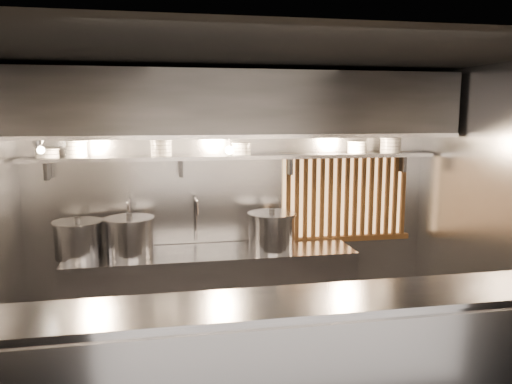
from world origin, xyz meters
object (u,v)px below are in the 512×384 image
object	(u,v)px
heat_lamp	(38,144)
stock_pot_left	(79,239)
stock_pot_right	(272,231)
pendant_bulb	(229,150)
stock_pot_mid	(130,236)

from	to	relation	value
heat_lamp	stock_pot_left	xyz separation A→B (m)	(0.25, 0.33, -0.98)
stock_pot_right	heat_lamp	bearing A→B (deg)	-173.87
heat_lamp	pendant_bulb	xyz separation A→B (m)	(1.80, 0.35, -0.11)
stock_pot_left	stock_pot_mid	xyz separation A→B (m)	(0.51, -0.05, 0.01)
stock_pot_left	stock_pot_right	world-z (taller)	stock_pot_right
heat_lamp	stock_pot_left	size ratio (longest dim) A/B	0.59
heat_lamp	stock_pot_left	world-z (taller)	heat_lamp
stock_pot_left	stock_pot_mid	size ratio (longest dim) A/B	1.14
stock_pot_mid	stock_pot_right	distance (m)	1.47
pendant_bulb	stock_pot_right	xyz separation A→B (m)	(0.43, -0.11, -0.86)
heat_lamp	stock_pot_right	distance (m)	2.44
pendant_bulb	stock_pot_right	world-z (taller)	pendant_bulb
heat_lamp	stock_pot_mid	distance (m)	1.26
stock_pot_mid	stock_pot_right	bearing A→B (deg)	-1.59
stock_pot_left	stock_pot_right	distance (m)	1.98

